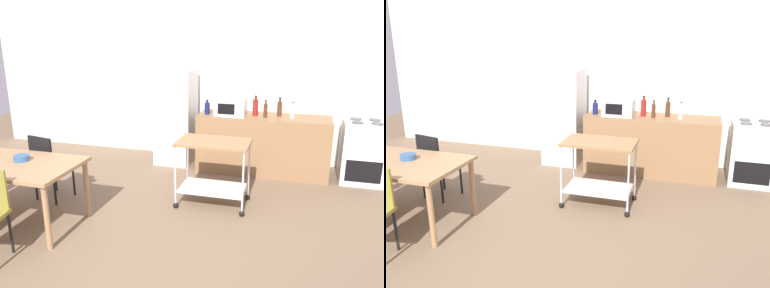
% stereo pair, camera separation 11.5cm
% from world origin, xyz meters
% --- Properties ---
extents(ground_plane, '(12.00, 12.00, 0.00)m').
position_xyz_m(ground_plane, '(0.00, 0.00, 0.00)').
color(ground_plane, brown).
extents(back_wall, '(8.40, 0.12, 2.90)m').
position_xyz_m(back_wall, '(0.00, 3.20, 1.45)').
color(back_wall, silver).
rests_on(back_wall, ground_plane).
extents(kitchen_counter, '(2.00, 0.64, 0.90)m').
position_xyz_m(kitchen_counter, '(0.90, 2.60, 0.45)').
color(kitchen_counter, olive).
rests_on(kitchen_counter, ground_plane).
extents(dining_table, '(1.50, 0.90, 0.75)m').
position_xyz_m(dining_table, '(-1.64, 0.10, 0.67)').
color(dining_table, '#A37A51').
rests_on(dining_table, ground_plane).
extents(chair_black, '(0.47, 0.47, 0.89)m').
position_xyz_m(chair_black, '(-1.67, 0.79, 0.52)').
color(chair_black, black).
rests_on(chair_black, ground_plane).
extents(stove_oven, '(0.60, 0.61, 0.92)m').
position_xyz_m(stove_oven, '(2.35, 2.62, 0.45)').
color(stove_oven, white).
rests_on(stove_oven, ground_plane).
extents(refrigerator, '(0.60, 0.63, 1.55)m').
position_xyz_m(refrigerator, '(-0.55, 2.70, 0.78)').
color(refrigerator, white).
rests_on(refrigerator, ground_plane).
extents(kitchen_cart, '(0.91, 0.57, 0.85)m').
position_xyz_m(kitchen_cart, '(0.42, 1.23, 0.57)').
color(kitchen_cart, olive).
rests_on(kitchen_cart, ground_plane).
extents(bottle_vinegar, '(0.08, 0.08, 0.23)m').
position_xyz_m(bottle_vinegar, '(0.03, 2.50, 1.00)').
color(bottle_vinegar, navy).
rests_on(bottle_vinegar, kitchen_counter).
extents(microwave, '(0.46, 0.35, 0.26)m').
position_xyz_m(microwave, '(0.40, 2.52, 1.03)').
color(microwave, silver).
rests_on(microwave, kitchen_counter).
extents(bottle_sparkling_water, '(0.08, 0.08, 0.31)m').
position_xyz_m(bottle_sparkling_water, '(0.76, 2.59, 1.03)').
color(bottle_sparkling_water, maroon).
rests_on(bottle_sparkling_water, kitchen_counter).
extents(bottle_wine, '(0.06, 0.06, 0.27)m').
position_xyz_m(bottle_wine, '(0.92, 2.52, 1.01)').
color(bottle_wine, '#4C2D19').
rests_on(bottle_wine, kitchen_counter).
extents(bottle_soy_sauce, '(0.07, 0.07, 0.29)m').
position_xyz_m(bottle_soy_sauce, '(1.12, 2.66, 1.02)').
color(bottle_soy_sauce, '#4C2D19').
rests_on(bottle_soy_sauce, kitchen_counter).
extents(bottle_olive_oil, '(0.06, 0.06, 0.25)m').
position_xyz_m(bottle_olive_oil, '(1.32, 2.55, 1.00)').
color(bottle_olive_oil, silver).
rests_on(bottle_olive_oil, kitchen_counter).
extents(fruit_bowl, '(0.17, 0.17, 0.06)m').
position_xyz_m(fruit_bowl, '(-1.57, 0.19, 0.78)').
color(fruit_bowl, '#33598C').
rests_on(fruit_bowl, dining_table).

